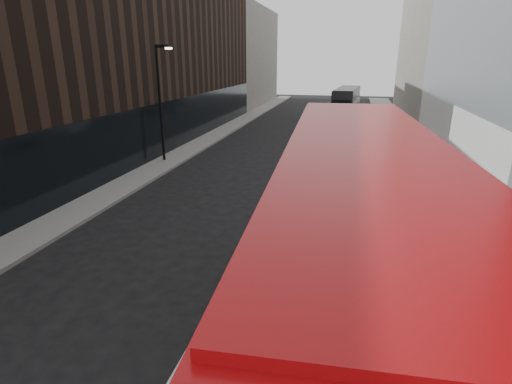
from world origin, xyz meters
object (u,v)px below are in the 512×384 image
Objects in this scene: street_lamp at (161,96)px; car_c at (356,128)px; grey_bus at (346,101)px; car_b at (328,136)px; red_bus at (356,248)px; car_a at (333,158)px.

car_c is (11.96, 11.74, -3.43)m from street_lamp.
grey_bus is 16.92m from car_b.
red_bus reaches higher than car_b.
street_lamp is 1.65× the size of car_b.
car_c is (0.22, 27.36, -2.02)m from red_bus.
street_lamp is at bearing -169.34° from car_a.
street_lamp reaches higher than car_b.
car_c is (1.38, 10.75, 0.13)m from car_a.
grey_bus is at bearing 94.64° from car_a.
car_c is at bearing -80.22° from grey_bus.
red_bus reaches higher than car_a.
car_c reaches higher than car_b.
car_b is (-1.86, 23.62, -2.08)m from red_bus.
car_a is at bearing 90.75° from red_bus.
street_lamp is at bearing -128.52° from car_c.
car_b is at bearing -88.32° from grey_bus.
red_bus is at bearing -53.07° from street_lamp.
car_c reaches higher than car_a.
red_bus is (11.74, -15.62, -1.40)m from street_lamp.
car_b reaches higher than car_a.
red_bus reaches higher than grey_bus.
grey_bus is 23.91m from car_a.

